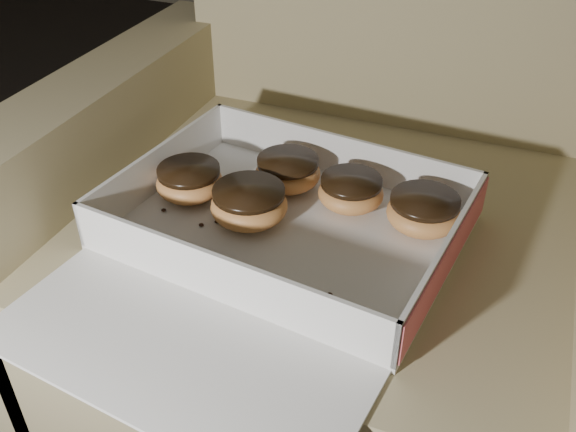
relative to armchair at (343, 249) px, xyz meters
The scene contains 12 objects.
armchair is the anchor object (origin of this frame).
bakery_box 0.24m from the armchair, 101.94° to the right, with size 0.50×0.57×0.07m.
donut_a 0.28m from the armchair, 147.80° to the right, with size 0.10×0.10×0.05m.
donut_b 0.22m from the armchair, 31.13° to the right, with size 0.10×0.10×0.05m.
donut_c 0.18m from the armchair, 147.32° to the right, with size 0.10×0.10×0.05m.
donut_d 0.24m from the armchair, 122.02° to the right, with size 0.11×0.11×0.05m.
donut_e 0.17m from the armchair, 69.25° to the right, with size 0.09×0.09×0.05m.
crumb_a 0.26m from the armchair, 127.92° to the right, with size 0.01×0.01×0.00m, color black.
crumb_b 0.31m from the armchair, 141.10° to the right, with size 0.01×0.01×0.00m, color black.
crumb_c 0.31m from the armchair, 68.85° to the right, with size 0.01×0.01×0.00m, color black.
crumb_d 0.29m from the armchair, 77.22° to the right, with size 0.01×0.01×0.00m, color black.
crumb_e 0.27m from the armchair, 128.85° to the right, with size 0.01×0.01×0.00m, color black.
Camera 1 is at (0.92, -0.43, 0.95)m, focal length 40.00 mm.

